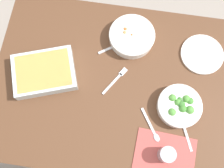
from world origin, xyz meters
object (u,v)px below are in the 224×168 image
(stew_bowl, at_px, (132,36))
(spoon_spare, at_px, (152,129))
(fork_on_table, at_px, (116,79))
(side_plate, at_px, (202,54))
(drink_cup, at_px, (166,155))
(broccoli_bowl, at_px, (180,106))
(spoon_by_broccoli, at_px, (184,128))
(baking_dish, at_px, (44,71))
(spoon_by_stew, at_px, (118,45))

(stew_bowl, distance_m, spoon_spare, 0.48)
(stew_bowl, bearing_deg, fork_on_table, 78.84)
(side_plate, relative_size, fork_on_table, 1.39)
(side_plate, bearing_deg, fork_on_table, 25.36)
(drink_cup, relative_size, fork_on_table, 0.54)
(broccoli_bowl, height_order, spoon_by_broccoli, broccoli_bowl)
(stew_bowl, distance_m, baking_dish, 0.48)
(baking_dish, xyz_separation_m, side_plate, (-0.77, -0.22, -0.03))
(stew_bowl, height_order, baking_dish, same)
(spoon_by_stew, relative_size, spoon_spare, 0.99)
(side_plate, xyz_separation_m, spoon_by_broccoli, (0.06, 0.39, -0.00))
(broccoli_bowl, distance_m, fork_on_table, 0.33)
(fork_on_table, bearing_deg, spoon_spare, 132.77)
(broccoli_bowl, relative_size, fork_on_table, 1.35)
(baking_dish, distance_m, fork_on_table, 0.36)
(drink_cup, bearing_deg, spoon_by_stew, -60.40)
(side_plate, distance_m, fork_on_table, 0.46)
(baking_dish, distance_m, drink_cup, 0.70)
(broccoli_bowl, height_order, spoon_by_stew, broccoli_bowl)
(drink_cup, bearing_deg, baking_dish, -25.92)
(side_plate, xyz_separation_m, fork_on_table, (0.42, 0.20, -0.00))
(baking_dish, height_order, spoon_by_broccoli, baking_dish)
(stew_bowl, bearing_deg, broccoli_bowl, 129.72)
(broccoli_bowl, relative_size, spoon_by_broccoli, 1.26)
(spoon_spare, bearing_deg, broccoli_bowl, -131.68)
(drink_cup, relative_size, spoon_by_broccoli, 0.50)
(spoon_by_stew, bearing_deg, spoon_by_broccoli, 134.54)
(stew_bowl, distance_m, drink_cup, 0.61)
(spoon_spare, bearing_deg, spoon_by_stew, -61.31)
(broccoli_bowl, xyz_separation_m, drink_cup, (0.04, 0.23, 0.01))
(side_plate, distance_m, spoon_spare, 0.47)
(stew_bowl, bearing_deg, baking_dish, 32.34)
(stew_bowl, relative_size, broccoli_bowl, 1.11)
(stew_bowl, xyz_separation_m, side_plate, (-0.37, 0.03, -0.03))
(side_plate, relative_size, spoon_spare, 1.40)
(drink_cup, height_order, spoon_by_broccoli, drink_cup)
(side_plate, bearing_deg, spoon_spare, 63.29)
(baking_dish, relative_size, side_plate, 1.62)
(drink_cup, xyz_separation_m, spoon_spare, (0.07, -0.11, -0.03))
(baking_dish, bearing_deg, drink_cup, 154.08)
(spoon_by_broccoli, relative_size, spoon_spare, 1.08)
(side_plate, xyz_separation_m, spoon_spare, (0.21, 0.42, -0.00))
(spoon_spare, distance_m, fork_on_table, 0.30)
(broccoli_bowl, bearing_deg, side_plate, -108.64)
(spoon_spare, bearing_deg, stew_bowl, -70.56)
(broccoli_bowl, xyz_separation_m, spoon_by_broccoli, (-0.04, 0.09, -0.03))
(drink_cup, distance_m, spoon_by_stew, 0.60)
(stew_bowl, relative_size, spoon_by_broccoli, 1.40)
(side_plate, bearing_deg, spoon_by_stew, 1.31)
(baking_dish, height_order, fork_on_table, baking_dish)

